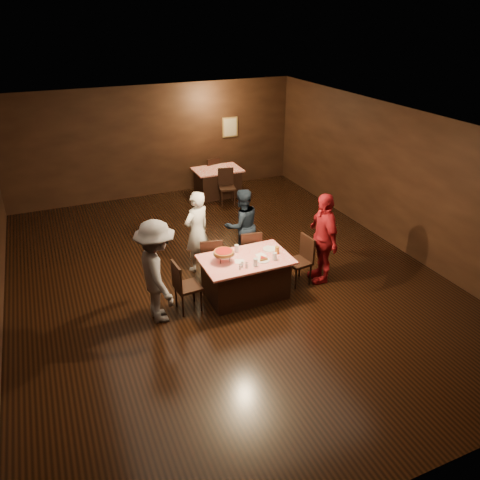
% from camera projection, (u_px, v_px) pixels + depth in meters
% --- Properties ---
extents(room, '(10.00, 10.04, 3.02)m').
position_uv_depth(room, '(221.00, 173.00, 8.34)').
color(room, black).
rests_on(room, ground).
extents(main_table, '(1.60, 1.00, 0.77)m').
position_uv_depth(main_table, '(246.00, 277.00, 8.52)').
color(main_table, red).
rests_on(main_table, ground).
extents(back_table, '(1.30, 0.90, 0.77)m').
position_uv_depth(back_table, '(218.00, 182.00, 13.10)').
color(back_table, red).
rests_on(back_table, ground).
extents(chair_far_left, '(0.50, 0.50, 0.95)m').
position_uv_depth(chair_far_left, '(211.00, 259.00, 8.96)').
color(chair_far_left, black).
rests_on(chair_far_left, ground).
extents(chair_far_right, '(0.48, 0.48, 0.95)m').
position_uv_depth(chair_far_right, '(249.00, 251.00, 9.24)').
color(chair_far_right, black).
rests_on(chair_far_right, ground).
extents(chair_end_left, '(0.45, 0.45, 0.95)m').
position_uv_depth(chair_end_left, '(188.00, 286.00, 8.09)').
color(chair_end_left, black).
rests_on(chair_end_left, ground).
extents(chair_end_right, '(0.46, 0.46, 0.95)m').
position_uv_depth(chair_end_right, '(299.00, 261.00, 8.87)').
color(chair_end_right, black).
rests_on(chair_end_right, ground).
extents(chair_back_near, '(0.50, 0.50, 0.95)m').
position_uv_depth(chair_back_near, '(227.00, 187.00, 12.49)').
color(chair_back_near, black).
rests_on(chair_back_near, ground).
extents(chair_back_far, '(0.51, 0.51, 0.95)m').
position_uv_depth(chair_back_far, '(210.00, 173.00, 13.55)').
color(chair_back_far, black).
rests_on(chair_back_far, ground).
extents(diner_white_jacket, '(0.72, 0.62, 1.67)m').
position_uv_depth(diner_white_jacket, '(197.00, 232.00, 9.19)').
color(diner_white_jacket, silver).
rests_on(diner_white_jacket, ground).
extents(diner_navy_hoodie, '(0.80, 0.65, 1.57)m').
position_uv_depth(diner_navy_hoodie, '(242.00, 225.00, 9.58)').
color(diner_navy_hoodie, black).
rests_on(diner_navy_hoodie, ground).
extents(diner_grey_knit, '(0.70, 1.19, 1.81)m').
position_uv_depth(diner_grey_knit, '(157.00, 272.00, 7.66)').
color(diner_grey_knit, '#5D5C62').
rests_on(diner_grey_knit, ground).
extents(diner_red_shirt, '(0.59, 1.10, 1.79)m').
position_uv_depth(diner_red_shirt, '(323.00, 238.00, 8.81)').
color(diner_red_shirt, maroon).
rests_on(diner_red_shirt, ground).
extents(pizza_stand, '(0.38, 0.38, 0.22)m').
position_uv_depth(pizza_stand, '(224.00, 253.00, 8.17)').
color(pizza_stand, black).
rests_on(pizza_stand, main_table).
extents(plate_with_slice, '(0.25, 0.25, 0.06)m').
position_uv_depth(plate_with_slice, '(263.00, 259.00, 8.28)').
color(plate_with_slice, white).
rests_on(plate_with_slice, main_table).
extents(plate_empty, '(0.25, 0.25, 0.01)m').
position_uv_depth(plate_empty, '(270.00, 249.00, 8.67)').
color(plate_empty, white).
rests_on(plate_empty, main_table).
extents(glass_front_left, '(0.08, 0.08, 0.14)m').
position_uv_depth(glass_front_left, '(255.00, 262.00, 8.09)').
color(glass_front_left, silver).
rests_on(glass_front_left, main_table).
extents(glass_front_right, '(0.08, 0.08, 0.14)m').
position_uv_depth(glass_front_right, '(275.00, 256.00, 8.27)').
color(glass_front_right, silver).
rests_on(glass_front_right, main_table).
extents(glass_amber, '(0.08, 0.08, 0.14)m').
position_uv_depth(glass_amber, '(277.00, 250.00, 8.49)').
color(glass_amber, '#BF7F26').
rests_on(glass_amber, main_table).
extents(glass_back, '(0.08, 0.08, 0.14)m').
position_uv_depth(glass_back, '(237.00, 248.00, 8.55)').
color(glass_back, silver).
rests_on(glass_back, main_table).
extents(condiments, '(0.17, 0.10, 0.09)m').
position_uv_depth(condiments, '(243.00, 265.00, 8.03)').
color(condiments, silver).
rests_on(condiments, main_table).
extents(napkin_center, '(0.19, 0.19, 0.01)m').
position_uv_depth(napkin_center, '(261.00, 255.00, 8.46)').
color(napkin_center, white).
rests_on(napkin_center, main_table).
extents(napkin_left, '(0.21, 0.21, 0.01)m').
position_uv_depth(napkin_left, '(239.00, 261.00, 8.26)').
color(napkin_left, white).
rests_on(napkin_left, main_table).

